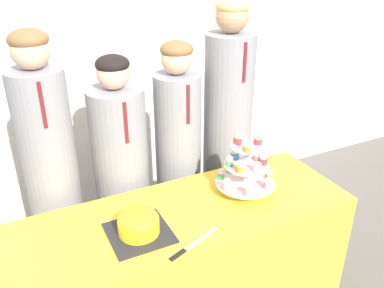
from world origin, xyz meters
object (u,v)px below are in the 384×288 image
at_px(cupcake_stand, 246,167).
at_px(student_3, 227,142).
at_px(cake_knife, 187,249).
at_px(student_0, 54,187).
at_px(round_cake, 139,224).
at_px(student_2, 179,167).
at_px(student_1, 123,185).

xyz_separation_m(cupcake_stand, student_3, (0.18, 0.48, -0.10)).
bearing_deg(cake_knife, student_0, 98.77).
height_order(cake_knife, student_0, student_0).
xyz_separation_m(round_cake, student_0, (-0.27, 0.56, -0.05)).
distance_m(cake_knife, cupcake_stand, 0.56).
distance_m(round_cake, student_2, 0.73).
distance_m(student_0, student_2, 0.73).
bearing_deg(cupcake_stand, round_cake, -172.09).
bearing_deg(student_0, student_1, -0.00).
relative_size(round_cake, student_2, 0.19).
bearing_deg(student_1, round_cake, -99.88).
relative_size(student_1, student_3, 0.86).
xyz_separation_m(round_cake, cupcake_stand, (0.61, 0.09, 0.09)).
bearing_deg(cake_knife, cupcake_stand, 9.73).
height_order(student_0, student_3, student_3).
bearing_deg(student_2, student_3, 0.00).
bearing_deg(student_2, round_cake, -128.77).
height_order(cake_knife, student_3, student_3).
bearing_deg(round_cake, student_2, 51.23).
relative_size(cupcake_stand, student_3, 0.19).
xyz_separation_m(student_0, student_2, (0.73, -0.00, -0.06)).
bearing_deg(cake_knife, student_2, 47.27).
relative_size(round_cake, student_3, 0.16).
bearing_deg(round_cake, cake_knife, -52.32).
xyz_separation_m(cake_knife, student_2, (0.31, 0.75, -0.06)).
bearing_deg(student_2, cupcake_stand, -71.40).
relative_size(cake_knife, student_3, 0.17).
height_order(student_0, student_2, student_0).
bearing_deg(student_3, round_cake, -144.49).
xyz_separation_m(student_1, student_3, (0.69, 0.00, 0.13)).
distance_m(cake_knife, student_2, 0.81).
xyz_separation_m(cake_knife, student_3, (0.64, 0.75, 0.04)).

